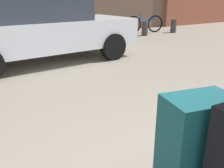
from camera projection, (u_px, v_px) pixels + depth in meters
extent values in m
cube|color=#144C51|center=(196.00, 146.00, 1.40)|extent=(0.44, 0.34, 0.62)
cube|color=silver|center=(43.00, 34.00, 5.66)|extent=(4.41, 2.07, 0.64)
cube|color=#2D333D|center=(29.00, 10.00, 5.34)|extent=(2.50, 1.73, 0.46)
cylinder|color=black|center=(79.00, 38.00, 7.20)|extent=(0.65, 0.26, 0.64)
cylinder|color=black|center=(113.00, 47.00, 5.90)|extent=(0.65, 0.26, 0.64)
torus|color=black|center=(133.00, 25.00, 10.18)|extent=(0.72, 0.21, 0.72)
torus|color=black|center=(155.00, 24.00, 10.52)|extent=(0.72, 0.21, 0.72)
cylinder|color=#194C8C|center=(145.00, 19.00, 10.28)|extent=(0.99, 0.25, 0.04)
cylinder|color=#194C8C|center=(140.00, 16.00, 10.16)|extent=(0.05, 0.05, 0.30)
cylinder|color=#194C8C|center=(154.00, 14.00, 10.36)|extent=(0.05, 0.05, 0.40)
cylinder|color=#383838|center=(85.00, 33.00, 8.30)|extent=(0.24, 0.24, 0.56)
cylinder|color=#383838|center=(118.00, 31.00, 8.99)|extent=(0.24, 0.24, 0.56)
cylinder|color=#383838|center=(145.00, 28.00, 9.63)|extent=(0.24, 0.24, 0.56)
cylinder|color=#383838|center=(174.00, 26.00, 10.42)|extent=(0.24, 0.24, 0.56)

